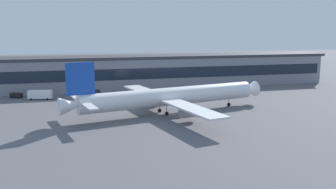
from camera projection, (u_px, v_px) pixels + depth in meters
ground_plane at (170, 115)px, 107.97m from camera, size 600.00×600.00×0.00m
terminal_building at (137, 71)px, 158.73m from camera, size 178.28×18.70×14.01m
airliner at (169, 97)px, 109.14m from camera, size 65.59×56.73×16.59m
crew_van at (93, 93)px, 136.65m from camera, size 5.37×2.65×2.55m
fuel_truck at (41, 94)px, 131.51m from camera, size 8.80×4.51×3.35m
follow_me_car at (16, 95)px, 134.40m from camera, size 4.77×3.80×1.85m
traffic_cone_0 at (198, 116)px, 104.70m from camera, size 0.45×0.45×0.56m
traffic_cone_1 at (117, 124)px, 96.19m from camera, size 0.57×0.57×0.72m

